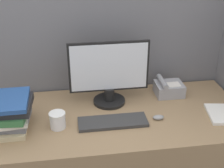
% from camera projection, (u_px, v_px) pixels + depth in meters
% --- Properties ---
extents(cubicle_panel_rear, '(2.08, 0.04, 1.79)m').
position_uv_depth(cubicle_panel_rear, '(104.00, 69.00, 2.26)').
color(cubicle_panel_rear, slate).
rests_on(cubicle_panel_rear, ground_plane).
extents(desk, '(1.68, 0.75, 0.76)m').
position_uv_depth(desk, '(113.00, 162.00, 2.13)').
color(desk, '#937551').
rests_on(desk, ground_plane).
extents(monitor, '(0.52, 0.21, 0.42)m').
position_uv_depth(monitor, '(109.00, 75.00, 2.00)').
color(monitor, black).
rests_on(monitor, desk).
extents(keyboard, '(0.41, 0.14, 0.02)m').
position_uv_depth(keyboard, '(113.00, 122.00, 1.86)').
color(keyboard, '#333333').
rests_on(keyboard, desk).
extents(mouse, '(0.07, 0.04, 0.03)m').
position_uv_depth(mouse, '(158.00, 117.00, 1.90)').
color(mouse, gray).
rests_on(mouse, desk).
extents(coffee_cup, '(0.10, 0.10, 0.10)m').
position_uv_depth(coffee_cup, '(58.00, 120.00, 1.81)').
color(coffee_cup, white).
rests_on(coffee_cup, desk).
extents(book_stack, '(0.25, 0.31, 0.20)m').
position_uv_depth(book_stack, '(11.00, 112.00, 1.78)').
color(book_stack, '#C6B78C').
rests_on(book_stack, desk).
extents(desk_telephone, '(0.19, 0.18, 0.12)m').
position_uv_depth(desk_telephone, '(168.00, 88.00, 2.17)').
color(desk_telephone, '#99999E').
rests_on(desk_telephone, desk).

